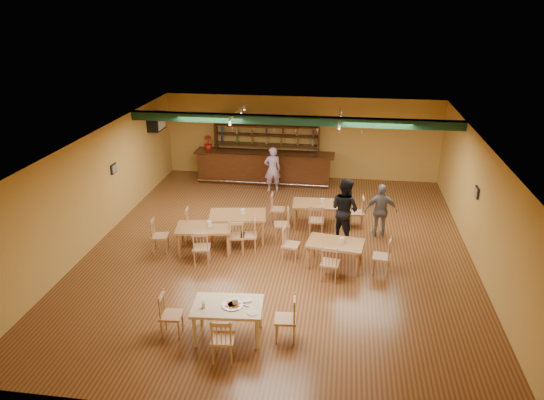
% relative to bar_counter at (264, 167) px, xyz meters
% --- Properties ---
extents(floor, '(12.00, 12.00, 0.00)m').
position_rel_bar_counter_xyz_m(floor, '(1.24, -5.15, -0.56)').
color(floor, brown).
rests_on(floor, ground).
extents(ceiling_beam, '(10.00, 0.30, 0.25)m').
position_rel_bar_counter_xyz_m(ceiling_beam, '(1.24, -2.35, 2.31)').
color(ceiling_beam, '#10311C').
rests_on(ceiling_beam, ceiling).
extents(track_rail_left, '(0.05, 2.50, 0.05)m').
position_rel_bar_counter_xyz_m(track_rail_left, '(-0.56, -1.75, 2.38)').
color(track_rail_left, white).
rests_on(track_rail_left, ceiling).
extents(track_rail_right, '(0.05, 2.50, 0.05)m').
position_rel_bar_counter_xyz_m(track_rail_right, '(2.64, -1.75, 2.38)').
color(track_rail_right, white).
rests_on(track_rail_right, ceiling).
extents(ac_unit, '(0.34, 0.70, 0.48)m').
position_rel_bar_counter_xyz_m(ac_unit, '(-3.56, -0.95, 1.79)').
color(ac_unit, white).
rests_on(ac_unit, wall_left).
extents(picture_left, '(0.04, 0.34, 0.28)m').
position_rel_bar_counter_xyz_m(picture_left, '(-3.73, -4.15, 1.14)').
color(picture_left, black).
rests_on(picture_left, wall_left).
extents(picture_right, '(0.04, 0.34, 0.28)m').
position_rel_bar_counter_xyz_m(picture_right, '(6.21, -4.65, 1.14)').
color(picture_right, black).
rests_on(picture_right, wall_right).
extents(bar_counter, '(5.00, 0.85, 1.13)m').
position_rel_bar_counter_xyz_m(bar_counter, '(0.00, 0.00, 0.00)').
color(bar_counter, '#381A0B').
rests_on(bar_counter, ground).
extents(back_bar_hutch, '(3.87, 0.40, 2.28)m').
position_rel_bar_counter_xyz_m(back_bar_hutch, '(0.00, 0.63, 0.57)').
color(back_bar_hutch, '#381A0B').
rests_on(back_bar_hutch, ground).
extents(poinsettia, '(0.38, 0.38, 0.53)m').
position_rel_bar_counter_xyz_m(poinsettia, '(-2.05, 0.00, 0.83)').
color(poinsettia, '#A31C0F').
rests_on(poinsettia, bar_counter).
extents(dining_table_a, '(1.66, 1.15, 0.77)m').
position_rel_bar_counter_xyz_m(dining_table_a, '(0.02, -4.78, -0.18)').
color(dining_table_a, olive).
rests_on(dining_table_a, ground).
extents(dining_table_b, '(1.44, 0.90, 0.71)m').
position_rel_bar_counter_xyz_m(dining_table_b, '(2.12, -3.50, -0.21)').
color(dining_table_b, olive).
rests_on(dining_table_b, ground).
extents(dining_table_c, '(1.55, 1.08, 0.72)m').
position_rel_bar_counter_xyz_m(dining_table_c, '(-0.71, -5.59, -0.21)').
color(dining_table_c, olive).
rests_on(dining_table_c, ground).
extents(dining_table_d, '(1.47, 1.01, 0.69)m').
position_rel_bar_counter_xyz_m(dining_table_d, '(2.73, -5.95, -0.22)').
color(dining_table_d, olive).
rests_on(dining_table_d, ground).
extents(near_table, '(1.43, 0.99, 0.73)m').
position_rel_bar_counter_xyz_m(near_table, '(0.73, -9.11, -0.20)').
color(near_table, beige).
rests_on(near_table, ground).
extents(pizza_tray, '(0.47, 0.47, 0.01)m').
position_rel_bar_counter_xyz_m(pizza_tray, '(0.82, -9.11, 0.17)').
color(pizza_tray, silver).
rests_on(pizza_tray, near_table).
extents(parmesan_shaker, '(0.08, 0.08, 0.11)m').
position_rel_bar_counter_xyz_m(parmesan_shaker, '(0.29, -9.25, 0.22)').
color(parmesan_shaker, '#EAE5C6').
rests_on(parmesan_shaker, near_table).
extents(napkin_stack, '(0.24, 0.21, 0.03)m').
position_rel_bar_counter_xyz_m(napkin_stack, '(1.07, -8.91, 0.18)').
color(napkin_stack, white).
rests_on(napkin_stack, near_table).
extents(pizza_server, '(0.33, 0.19, 0.00)m').
position_rel_bar_counter_xyz_m(pizza_server, '(0.97, -9.06, 0.18)').
color(pizza_server, silver).
rests_on(pizza_server, pizza_tray).
extents(side_plate, '(0.24, 0.24, 0.01)m').
position_rel_bar_counter_xyz_m(side_plate, '(1.26, -9.30, 0.17)').
color(side_plate, white).
rests_on(side_plate, near_table).
extents(patron_bar, '(0.67, 0.54, 1.57)m').
position_rel_bar_counter_xyz_m(patron_bar, '(0.42, -0.83, 0.22)').
color(patron_bar, '#8F53B5').
rests_on(patron_bar, ground).
extents(patron_right_a, '(1.09, 1.07, 1.78)m').
position_rel_bar_counter_xyz_m(patron_right_a, '(2.92, -4.30, 0.32)').
color(patron_right_a, black).
rests_on(patron_right_a, ground).
extents(patron_right_b, '(0.93, 0.45, 1.53)m').
position_rel_bar_counter_xyz_m(patron_right_b, '(3.93, -3.95, 0.20)').
color(patron_right_b, gray).
rests_on(patron_right_b, ground).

